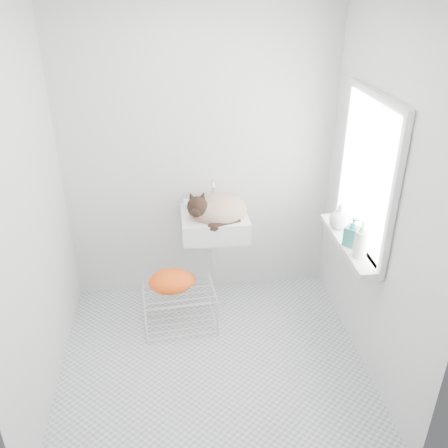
{
  "coord_description": "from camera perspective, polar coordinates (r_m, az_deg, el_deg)",
  "views": [
    {
      "loc": [
        -0.23,
        -2.68,
        2.55
      ],
      "look_at": [
        0.14,
        0.5,
        0.88
      ],
      "focal_mm": 38.61,
      "sensor_mm": 36.0,
      "label": 1
    }
  ],
  "objects": [
    {
      "name": "right_wall",
      "position": [
        3.26,
        18.05,
        2.62
      ],
      "size": [
        0.02,
        2.0,
        2.5
      ],
      "primitive_type": "cube",
      "color": "silver",
      "rests_on": "ground"
    },
    {
      "name": "sink",
      "position": [
        3.83,
        -1.16,
        1.21
      ],
      "size": [
        0.52,
        0.46,
        0.21
      ],
      "primitive_type": "cube",
      "color": "white",
      "rests_on": "back_wall"
    },
    {
      "name": "wire_rack",
      "position": [
        3.95,
        -5.25,
        -10.01
      ],
      "size": [
        0.58,
        0.43,
        0.33
      ],
      "primitive_type": "cube",
      "rotation": [
        0.0,
        0.0,
        0.07
      ],
      "color": "silver",
      "rests_on": "floor"
    },
    {
      "name": "faucet",
      "position": [
        3.94,
        -1.43,
        4.2
      ],
      "size": [
        0.19,
        0.13,
        0.19
      ],
      "primitive_type": null,
      "color": "silver",
      "rests_on": "sink"
    },
    {
      "name": "bottle_a",
      "position": [
        3.39,
        15.64,
        -3.7
      ],
      "size": [
        0.1,
        0.1,
        0.22
      ],
      "primitive_type": "imported",
      "rotation": [
        0.0,
        0.0,
        2.94
      ],
      "color": "white",
      "rests_on": "windowsill"
    },
    {
      "name": "windowsill",
      "position": [
        3.57,
        14.54,
        -2.18
      ],
      "size": [
        0.16,
        0.88,
        0.04
      ],
      "primitive_type": "cube",
      "color": "white",
      "rests_on": "right_wall"
    },
    {
      "name": "cat",
      "position": [
        3.8,
        -0.96,
        1.66
      ],
      "size": [
        0.49,
        0.41,
        0.3
      ],
      "rotation": [
        0.0,
        0.0,
        0.07
      ],
      "color": "tan",
      "rests_on": "sink"
    },
    {
      "name": "floor",
      "position": [
        3.71,
        -1.35,
        -15.94
      ],
      "size": [
        2.2,
        2.0,
        0.02
      ],
      "primitive_type": "cube",
      "color": "silver",
      "rests_on": "ground"
    },
    {
      "name": "back_wall",
      "position": [
        3.91,
        -2.94,
        8.09
      ],
      "size": [
        2.2,
        0.02,
        2.5
      ],
      "primitive_type": "cube",
      "color": "silver",
      "rests_on": "ground"
    },
    {
      "name": "bottle_b",
      "position": [
        3.51,
        14.76,
        -2.41
      ],
      "size": [
        0.13,
        0.13,
        0.21
      ],
      "primitive_type": "imported",
      "rotation": [
        0.0,
        0.0,
        0.75
      ],
      "color": "#287466",
      "rests_on": "windowsill"
    },
    {
      "name": "window_frame",
      "position": [
        3.38,
        16.53,
        5.58
      ],
      "size": [
        0.04,
        0.9,
        1.1
      ],
      "primitive_type": "cube",
      "color": "white",
      "rests_on": "right_wall"
    },
    {
      "name": "towel",
      "position": [
        3.85,
        -6.2,
        -7.3
      ],
      "size": [
        0.37,
        0.27,
        0.15
      ],
      "primitive_type": "ellipsoid",
      "rotation": [
        0.0,
        0.0,
        0.05
      ],
      "color": "#E29000",
      "rests_on": "wire_rack"
    },
    {
      "name": "left_wall",
      "position": [
        3.1,
        -22.28,
        0.59
      ],
      "size": [
        0.02,
        2.0,
        2.5
      ],
      "primitive_type": "cube",
      "color": "silver",
      "rests_on": "ground"
    },
    {
      "name": "bottle_c",
      "position": [
        3.73,
        13.39,
        -0.39
      ],
      "size": [
        0.19,
        0.19,
        0.19
      ],
      "primitive_type": "imported",
      "rotation": [
        0.0,
        0.0,
        5.03
      ],
      "color": "white",
      "rests_on": "windowsill"
    },
    {
      "name": "window_glass",
      "position": [
        3.38,
        16.76,
        5.58
      ],
      "size": [
        0.01,
        0.8,
        1.0
      ],
      "primitive_type": "cube",
      "color": "white",
      "rests_on": "right_wall"
    }
  ]
}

